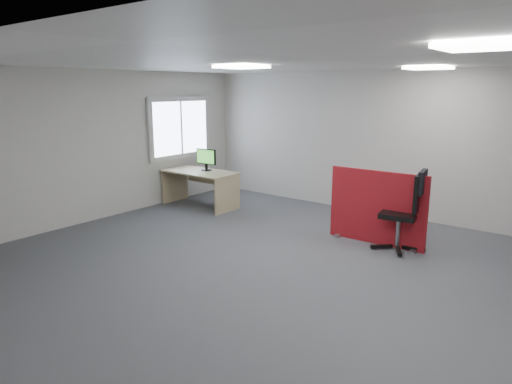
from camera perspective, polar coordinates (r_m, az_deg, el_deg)
The scene contains 11 objects.
floor at distance 5.97m, azimuth 6.58°, elevation -10.66°, with size 9.00×9.00×0.00m, color #4F5257.
ceiling at distance 5.49m, azimuth 7.33°, elevation 16.17°, with size 9.00×7.00×0.02m, color white.
wall_back at distance 8.73m, azimuth 18.92°, elevation 5.45°, with size 9.00×0.02×2.70m, color silver.
wall_front at distance 3.22m, azimuth -27.48°, elevation -7.23°, with size 9.00×0.02×2.70m, color silver.
wall_left at distance 8.75m, azimuth -19.34°, elevation 5.43°, with size 0.02×7.00×2.70m, color silver.
window at distance 9.90m, azimuth -9.43°, elevation 7.93°, with size 0.06×1.70×1.30m.
ceiling_lights at distance 5.92m, azimuth 13.63°, elevation 15.39°, with size 4.10×4.10×0.04m.
red_divider at distance 7.27m, azimuth 14.88°, elevation -1.99°, with size 1.53×0.30×1.15m.
second_desk at distance 9.37m, azimuth -6.87°, elevation 1.56°, with size 1.55×0.78×0.73m.
monitor_second at distance 9.34m, azimuth -6.26°, elevation 4.16°, with size 0.49×0.22×0.44m.
office_chair at distance 7.07m, azimuth 18.52°, elevation -1.65°, with size 0.79×0.79×1.20m.
Camera 1 is at (2.80, -4.71, 2.38)m, focal length 32.00 mm.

